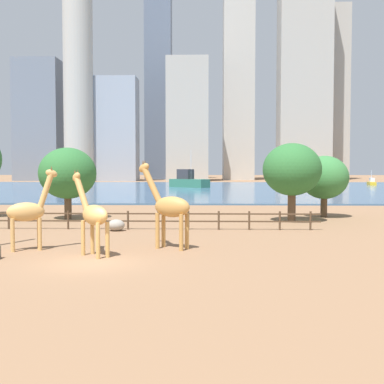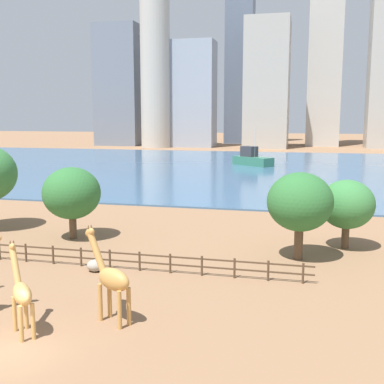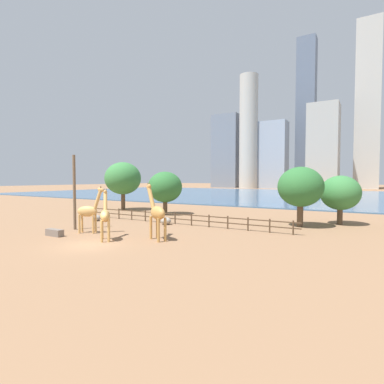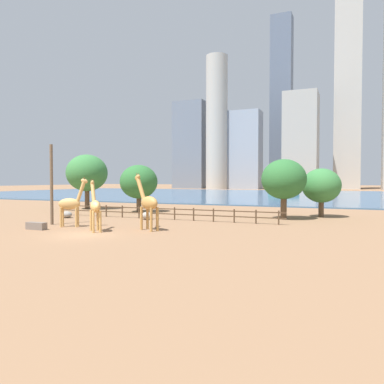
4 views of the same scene
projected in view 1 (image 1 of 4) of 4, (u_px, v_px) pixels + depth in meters
ground_plane at (182, 188)px, 101.46m from camera, size 400.00×400.00×0.00m
harbor_water at (181, 189)px, 98.46m from camera, size 180.00×86.00×0.20m
giraffe_tall at (29, 211)px, 24.99m from camera, size 2.61×1.55×4.38m
giraffe_companion at (93, 215)px, 23.37m from camera, size 2.51×2.47×4.22m
giraffe_young at (169, 207)px, 25.49m from camera, size 3.16×2.04×4.72m
boulder_near_fence at (116, 225)px, 32.79m from camera, size 1.17×1.05×0.79m
enclosure_fence at (131, 219)px, 33.54m from camera, size 26.12×0.14×1.30m
tree_left_large at (68, 173)px, 40.30m from camera, size 4.78×4.78×6.01m
tree_center_broad at (292, 170)px, 38.14m from camera, size 4.64×4.64×6.26m
tree_right_tall at (324, 178)px, 41.83m from camera, size 4.19×4.19×5.36m
boat_ferry at (372, 183)px, 114.73m from camera, size 1.97×4.21×3.65m
boat_sailboat at (188, 181)px, 102.57m from camera, size 8.91×7.83×7.91m
skyline_tower_needle at (113, 130)px, 162.01m from camera, size 16.62×9.55×34.55m
skyline_block_central at (158, 70)px, 184.84m from camera, size 10.08×8.16×84.05m
skyline_tower_glass at (78, 91)px, 156.50m from camera, size 9.63×9.63×58.90m
skyline_block_left at (238, 69)px, 177.45m from camera, size 11.01×15.30×81.78m
skyline_block_right at (41, 121)px, 167.79m from camera, size 15.22×15.29×41.31m
skyline_tower_short at (328, 94)px, 182.97m from camera, size 13.99×11.50×65.11m
skyline_block_wide at (304, 60)px, 166.01m from camera, size 17.57×10.85×83.62m
skyline_tower_far at (188, 121)px, 162.14m from camera, size 13.86×14.29×40.65m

